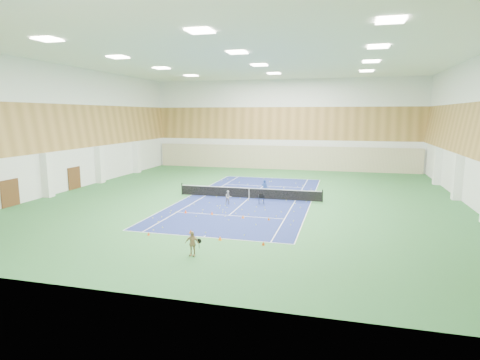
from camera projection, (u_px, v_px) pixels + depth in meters
name	position (u px, v px, depth m)	size (l,w,h in m)	color
ground	(249.00, 198.00, 35.63)	(40.00, 40.00, 0.00)	#2D6934
room_shell	(249.00, 130.00, 34.66)	(36.00, 40.00, 12.00)	white
wood_cladding	(249.00, 107.00, 34.34)	(36.00, 40.00, 8.00)	#AA7C3F
ceiling_light_grid	(250.00, 60.00, 33.71)	(21.40, 25.40, 0.06)	white
court_surface	(249.00, 198.00, 35.63)	(10.97, 23.77, 0.01)	navy
tennis_balls_scatter	(249.00, 198.00, 35.62)	(10.57, 22.77, 0.07)	#EAF529
tennis_net	(249.00, 192.00, 35.54)	(12.80, 0.10, 1.10)	black
back_curtain	(283.00, 158.00, 54.23)	(35.40, 0.16, 3.20)	#C6B793
door_left_a	(10.00, 193.00, 32.28)	(0.08, 1.80, 2.20)	#593319
door_left_b	(74.00, 178.00, 39.92)	(0.08, 1.80, 2.20)	#593319
coach	(265.00, 188.00, 36.30)	(0.57, 0.37, 1.56)	navy
child_court	(228.00, 197.00, 33.18)	(0.56, 0.44, 1.15)	#9B9CA4
child_apron	(192.00, 243.00, 21.01)	(0.78, 0.32, 1.33)	tan
ball_cart	(261.00, 199.00, 33.21)	(0.47, 0.47, 0.82)	black
cone_svc_a	(186.00, 212.00, 30.23)	(0.22, 0.22, 0.24)	#FF420D
cone_svc_b	(212.00, 213.00, 29.77)	(0.21, 0.21, 0.23)	#ED3D0C
cone_svc_c	(243.00, 217.00, 28.71)	(0.22, 0.22, 0.24)	orange
cone_svc_d	(269.00, 219.00, 28.16)	(0.19, 0.19, 0.21)	orange
cone_base_a	(148.00, 234.00, 24.67)	(0.17, 0.17, 0.19)	#E9420C
cone_base_b	(191.00, 232.00, 25.05)	(0.22, 0.22, 0.24)	orange
cone_base_c	(220.00, 238.00, 23.71)	(0.22, 0.22, 0.24)	orange
cone_base_d	(263.00, 243.00, 22.79)	(0.20, 0.20, 0.22)	#D6480B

